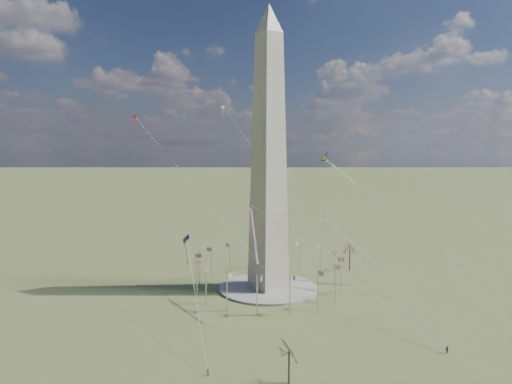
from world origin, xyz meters
TOP-DOWN VIEW (x-y plane):
  - ground at (0.00, 0.00)m, footprint 2000.00×2000.00m
  - plaza at (0.00, 0.00)m, footprint 36.00×36.00m
  - washington_monument at (0.00, 0.00)m, footprint 15.56×15.56m
  - flagpole_ring at (-0.00, -0.00)m, footprint 54.40×54.40m
  - tree_near at (42.26, -0.55)m, footprint 8.09×8.09m
  - tree_far at (-36.10, -54.96)m, footprint 6.42×6.42m
  - person_west at (-49.21, -41.63)m, footprint 0.85×0.71m
  - person_centre at (5.80, -67.30)m, footprint 1.21×0.72m
  - kite_delta_black at (39.77, 11.22)m, footprint 10.01×16.86m
  - kite_diamond_purple at (-34.01, -2.08)m, footprint 2.33×3.47m
  - kite_streamer_left at (21.69, -14.50)m, footprint 4.35×20.31m
  - kite_streamer_mid at (-14.44, -10.69)m, footprint 12.52×20.33m
  - kite_streamer_right at (21.96, -5.42)m, footprint 15.74×18.32m
  - kite_small_red at (-34.08, 38.50)m, footprint 1.45×1.54m
  - kite_small_white at (8.68, 44.86)m, footprint 1.65×1.69m

SIDE VIEW (x-z plane):
  - ground at x=0.00m, z-range 0.00..0.00m
  - plaza at x=0.00m, z-range 0.00..0.80m
  - person_west at x=-49.21m, z-range 0.00..1.60m
  - person_centre at x=5.80m, z-range 0.00..1.93m
  - flagpole_ring at x=0.00m, z-range 0.77..13.77m
  - tree_far at x=-36.10m, z-range 2.38..13.61m
  - tree_near at x=42.26m, z-range 3.01..17.17m
  - kite_streamer_right at x=21.96m, z-range 5.76..21.44m
  - kite_streamer_left at x=21.69m, z-range 14.24..28.24m
  - kite_diamond_purple at x=-34.01m, z-range 17.15..27.45m
  - kite_streamer_mid at x=-14.44m, z-range 19.38..34.97m
  - kite_delta_black at x=39.77m, z-range 39.15..52.99m
  - washington_monument at x=0.00m, z-range -2.05..97.95m
  - kite_small_red at x=-34.08m, z-range 60.48..64.81m
  - kite_small_white at x=8.68m, z-range 66.08..70.91m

